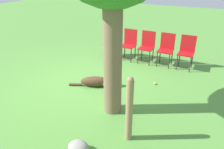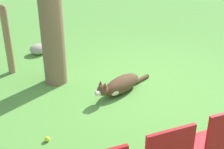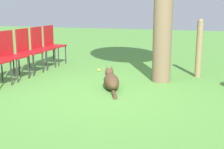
{
  "view_description": "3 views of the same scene",
  "coord_description": "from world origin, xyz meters",
  "px_view_note": "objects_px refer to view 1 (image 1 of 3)",
  "views": [
    {
      "loc": [
        4.28,
        2.8,
        2.73
      ],
      "look_at": [
        0.87,
        1.16,
        0.91
      ],
      "focal_mm": 35.0,
      "sensor_mm": 36.0,
      "label": 1
    },
    {
      "loc": [
        -3.92,
        2.13,
        2.43
      ],
      "look_at": [
        0.05,
        0.39,
        0.3
      ],
      "focal_mm": 50.0,
      "sensor_mm": 36.0,
      "label": 2
    },
    {
      "loc": [
        1.71,
        -4.99,
        1.48
      ],
      "look_at": [
        0.01,
        0.18,
        0.28
      ],
      "focal_mm": 50.0,
      "sensor_mm": 36.0,
      "label": 3
    }
  ],
  "objects_px": {
    "dog": "(97,81)",
    "tennis_ball": "(155,83)",
    "red_chair_2": "(147,45)",
    "red_chair_4": "(187,50)",
    "fence_post": "(129,109)",
    "red_chair_3": "(166,47)",
    "red_chair_0": "(112,40)",
    "red_chair_1": "(129,42)"
  },
  "relations": [
    {
      "from": "dog",
      "to": "tennis_ball",
      "type": "bearing_deg",
      "value": 5.33
    },
    {
      "from": "red_chair_1",
      "to": "red_chair_2",
      "type": "distance_m",
      "value": 0.61
    },
    {
      "from": "red_chair_2",
      "to": "tennis_ball",
      "type": "relative_size",
      "value": 14.64
    },
    {
      "from": "dog",
      "to": "red_chair_2",
      "type": "distance_m",
      "value": 2.29
    },
    {
      "from": "red_chair_1",
      "to": "tennis_ball",
      "type": "xyz_separation_m",
      "value": [
        1.41,
        1.31,
        -0.54
      ]
    },
    {
      "from": "fence_post",
      "to": "red_chair_2",
      "type": "relative_size",
      "value": 1.23
    },
    {
      "from": "dog",
      "to": "fence_post",
      "type": "height_order",
      "value": "fence_post"
    },
    {
      "from": "dog",
      "to": "red_chair_2",
      "type": "xyz_separation_m",
      "value": [
        -2.17,
        0.62,
        0.44
      ]
    },
    {
      "from": "dog",
      "to": "red_chair_2",
      "type": "bearing_deg",
      "value": 50.28
    },
    {
      "from": "red_chair_2",
      "to": "tennis_ball",
      "type": "bearing_deg",
      "value": 27.47
    },
    {
      "from": "red_chair_3",
      "to": "red_chair_4",
      "type": "xyz_separation_m",
      "value": [
        -0.02,
        0.61,
        0.0
      ]
    },
    {
      "from": "dog",
      "to": "tennis_ball",
      "type": "height_order",
      "value": "dog"
    },
    {
      "from": "red_chair_2",
      "to": "red_chair_3",
      "type": "bearing_deg",
      "value": 92.88
    },
    {
      "from": "red_chair_1",
      "to": "fence_post",
      "type": "bearing_deg",
      "value": 22.92
    },
    {
      "from": "red_chair_0",
      "to": "red_chair_1",
      "type": "xyz_separation_m",
      "value": [
        -0.02,
        0.61,
        0.0
      ]
    },
    {
      "from": "red_chair_1",
      "to": "red_chair_4",
      "type": "xyz_separation_m",
      "value": [
        -0.05,
        1.82,
        0.0
      ]
    },
    {
      "from": "red_chair_2",
      "to": "red_chair_3",
      "type": "distance_m",
      "value": 0.61
    },
    {
      "from": "red_chair_2",
      "to": "red_chair_4",
      "type": "height_order",
      "value": "same"
    },
    {
      "from": "dog",
      "to": "red_chair_4",
      "type": "distance_m",
      "value": 2.9
    },
    {
      "from": "red_chair_1",
      "to": "red_chair_4",
      "type": "distance_m",
      "value": 1.82
    },
    {
      "from": "red_chair_4",
      "to": "tennis_ball",
      "type": "relative_size",
      "value": 14.64
    },
    {
      "from": "fence_post",
      "to": "red_chair_1",
      "type": "xyz_separation_m",
      "value": [
        -3.61,
        -1.43,
        -0.05
      ]
    },
    {
      "from": "fence_post",
      "to": "tennis_ball",
      "type": "bearing_deg",
      "value": -176.83
    },
    {
      "from": "red_chair_2",
      "to": "red_chair_4",
      "type": "relative_size",
      "value": 1.0
    },
    {
      "from": "dog",
      "to": "red_chair_1",
      "type": "height_order",
      "value": "red_chair_1"
    },
    {
      "from": "dog",
      "to": "tennis_ball",
      "type": "relative_size",
      "value": 17.24
    },
    {
      "from": "red_chair_1",
      "to": "red_chair_0",
      "type": "bearing_deg",
      "value": -87.12
    },
    {
      "from": "red_chair_1",
      "to": "tennis_ball",
      "type": "bearing_deg",
      "value": 44.12
    },
    {
      "from": "red_chair_0",
      "to": "red_chair_1",
      "type": "bearing_deg",
      "value": 92.88
    },
    {
      "from": "red_chair_1",
      "to": "red_chair_2",
      "type": "xyz_separation_m",
      "value": [
        -0.02,
        0.61,
        0.0
      ]
    },
    {
      "from": "fence_post",
      "to": "red_chair_4",
      "type": "distance_m",
      "value": 3.68
    },
    {
      "from": "fence_post",
      "to": "red_chair_3",
      "type": "height_order",
      "value": "fence_post"
    },
    {
      "from": "fence_post",
      "to": "red_chair_3",
      "type": "distance_m",
      "value": 3.65
    },
    {
      "from": "dog",
      "to": "red_chair_4",
      "type": "xyz_separation_m",
      "value": [
        -2.2,
        1.83,
        0.44
      ]
    },
    {
      "from": "dog",
      "to": "red_chair_1",
      "type": "bearing_deg",
      "value": 65.91
    },
    {
      "from": "dog",
      "to": "fence_post",
      "type": "distance_m",
      "value": 2.11
    },
    {
      "from": "fence_post",
      "to": "red_chair_3",
      "type": "xyz_separation_m",
      "value": [
        -3.65,
        -0.22,
        -0.05
      ]
    },
    {
      "from": "red_chair_1",
      "to": "red_chair_4",
      "type": "height_order",
      "value": "same"
    },
    {
      "from": "red_chair_1",
      "to": "red_chair_3",
      "type": "bearing_deg",
      "value": 92.88
    },
    {
      "from": "fence_post",
      "to": "red_chair_0",
      "type": "distance_m",
      "value": 4.13
    },
    {
      "from": "dog",
      "to": "red_chair_4",
      "type": "height_order",
      "value": "red_chair_4"
    },
    {
      "from": "red_chair_3",
      "to": "red_chair_0",
      "type": "bearing_deg",
      "value": -87.12
    }
  ]
}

